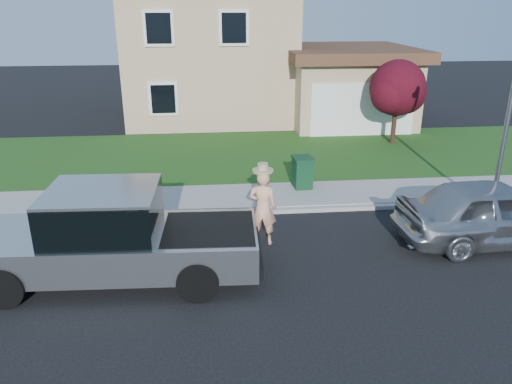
{
  "coord_description": "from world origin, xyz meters",
  "views": [
    {
      "loc": [
        -0.23,
        -10.09,
        5.64
      ],
      "look_at": [
        0.89,
        1.48,
        1.2
      ],
      "focal_mm": 35.0,
      "sensor_mm": 36.0,
      "label": 1
    }
  ],
  "objects_px": {
    "woman": "(263,206)",
    "trash_bin": "(302,172)",
    "street_lamp": "(510,111)",
    "pickup_truck": "(112,238)",
    "sedan": "(494,212)",
    "ornamental_tree": "(398,91)"
  },
  "relations": [
    {
      "from": "woman",
      "to": "trash_bin",
      "type": "distance_m",
      "value": 3.86
    },
    {
      "from": "trash_bin",
      "to": "woman",
      "type": "bearing_deg",
      "value": -119.89
    },
    {
      "from": "woman",
      "to": "street_lamp",
      "type": "distance_m",
      "value": 6.87
    },
    {
      "from": "pickup_truck",
      "to": "street_lamp",
      "type": "xyz_separation_m",
      "value": [
        9.87,
        2.25,
        2.05
      ]
    },
    {
      "from": "street_lamp",
      "to": "woman",
      "type": "bearing_deg",
      "value": -158.68
    },
    {
      "from": "sedan",
      "to": "street_lamp",
      "type": "xyz_separation_m",
      "value": [
        0.83,
        1.41,
        2.2
      ]
    },
    {
      "from": "sedan",
      "to": "trash_bin",
      "type": "bearing_deg",
      "value": 43.28
    },
    {
      "from": "sedan",
      "to": "street_lamp",
      "type": "relative_size",
      "value": 0.9
    },
    {
      "from": "ornamental_tree",
      "to": "trash_bin",
      "type": "bearing_deg",
      "value": -133.7
    },
    {
      "from": "pickup_truck",
      "to": "ornamental_tree",
      "type": "bearing_deg",
      "value": 47.47
    },
    {
      "from": "trash_bin",
      "to": "pickup_truck",
      "type": "bearing_deg",
      "value": -140.57
    },
    {
      "from": "sedan",
      "to": "street_lamp",
      "type": "bearing_deg",
      "value": -32.48
    },
    {
      "from": "pickup_truck",
      "to": "ornamental_tree",
      "type": "height_order",
      "value": "ornamental_tree"
    },
    {
      "from": "pickup_truck",
      "to": "street_lamp",
      "type": "relative_size",
      "value": 1.2
    },
    {
      "from": "woman",
      "to": "sedan",
      "type": "relative_size",
      "value": 0.44
    },
    {
      "from": "pickup_truck",
      "to": "woman",
      "type": "relative_size",
      "value": 3.05
    },
    {
      "from": "sedan",
      "to": "trash_bin",
      "type": "height_order",
      "value": "sedan"
    },
    {
      "from": "ornamental_tree",
      "to": "trash_bin",
      "type": "xyz_separation_m",
      "value": [
        -4.81,
        -5.03,
        -1.64
      ]
    },
    {
      "from": "pickup_truck",
      "to": "woman",
      "type": "height_order",
      "value": "woman"
    },
    {
      "from": "pickup_truck",
      "to": "sedan",
      "type": "height_order",
      "value": "pickup_truck"
    },
    {
      "from": "woman",
      "to": "sedan",
      "type": "distance_m",
      "value": 5.7
    },
    {
      "from": "woman",
      "to": "street_lamp",
      "type": "height_order",
      "value": "street_lamp"
    }
  ]
}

